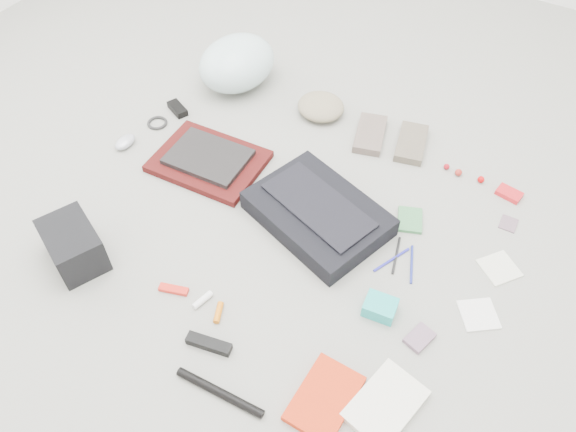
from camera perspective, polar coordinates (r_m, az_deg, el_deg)
The scene contains 33 objects.
ground_plane at distance 1.97m, azimuth 0.00°, elevation -0.94°, with size 4.00×4.00×0.00m, color gray.
messenger_bag at distance 1.96m, azimuth 3.04°, elevation 0.24°, with size 0.46×0.33×0.08m, color black.
bag_flap at distance 1.93m, azimuth 3.09°, elevation 1.09°, with size 0.40×0.18×0.01m, color black.
laptop_sleeve at distance 2.19m, azimuth -8.04°, elevation 5.52°, with size 0.41×0.30×0.03m, color #420D0C.
laptop at distance 2.17m, azimuth -8.11°, elevation 5.97°, with size 0.30×0.22×0.02m, color black.
bike_helmet at distance 2.51m, azimuth -5.21°, elevation 15.21°, with size 0.29×0.36×0.22m, color silver.
beanie at distance 2.39m, azimuth 3.36°, elevation 11.04°, with size 0.20×0.19×0.07m, color gray.
mitten_left at distance 2.31m, azimuth 8.34°, elevation 8.23°, with size 0.11×0.22×0.03m, color #695950.
mitten_right at distance 2.29m, azimuth 12.42°, elevation 7.24°, with size 0.11×0.22×0.03m, color #635A4A.
power_brick at distance 2.45m, azimuth -11.16°, elevation 10.65°, with size 0.10×0.05×0.03m, color black.
cable_coil at distance 2.41m, azimuth -13.14°, elevation 9.20°, with size 0.08×0.08×0.01m, color black.
mouse at distance 2.34m, azimuth -16.22°, elevation 7.24°, with size 0.06×0.10×0.04m, color #A0A2AE.
camera_bag at distance 1.96m, azimuth -20.98°, elevation -2.79°, with size 0.22×0.15×0.14m, color black.
multitool at distance 1.84m, azimuth -11.54°, elevation -7.32°, with size 0.10×0.03×0.01m, color red.
toiletry_tube_white at distance 1.80m, azimuth -8.67°, elevation -8.43°, with size 0.02×0.02×0.07m, color white.
toiletry_tube_orange at distance 1.77m, azimuth -7.08°, elevation -9.71°, with size 0.02×0.02×0.07m, color #CF680D.
u_lock at distance 1.72m, azimuth -8.04°, elevation -12.74°, with size 0.14×0.03×0.03m, color black.
bike_pump at distance 1.65m, azimuth -6.94°, elevation -17.37°, with size 0.03×0.03×0.28m, color black.
book_red at distance 1.64m, azimuth 3.74°, elevation -18.00°, with size 0.15×0.22×0.02m, color red.
book_white at distance 1.65m, azimuth 9.88°, elevation -18.32°, with size 0.15×0.22×0.02m, color silver.
notepad at distance 2.03m, azimuth 12.29°, elevation -0.39°, with size 0.08×0.11×0.01m, color #387543.
pen_blue at distance 1.91m, azimuth 10.47°, elevation -4.39°, with size 0.01×0.01×0.16m, color #2423A4.
pen_black at distance 1.92m, azimuth 10.94°, elevation -3.94°, with size 0.01×0.01×0.16m, color black.
pen_navy at distance 1.91m, azimuth 12.45°, elevation -4.80°, with size 0.01×0.01×0.15m, color navy.
accordion_wallet at distance 1.77m, azimuth 9.33°, elevation -9.14°, with size 0.10×0.08×0.05m, color #1FB4AD.
card_deck at distance 1.76m, azimuth 13.22°, elevation -11.96°, with size 0.06×0.09×0.02m, color slate.
napkin_top at distance 1.98m, azimuth 20.67°, elevation -4.97°, with size 0.11×0.11×0.01m, color beige.
napkin_bottom at distance 1.86m, azimuth 18.80°, elevation -9.46°, with size 0.11×0.11×0.01m, color silver.
lollipop_a at distance 2.24m, azimuth 15.81°, elevation 4.85°, with size 0.02×0.02×0.02m, color #9D0C16.
lollipop_b at distance 2.22m, azimuth 16.93°, elevation 4.26°, with size 0.03×0.03×0.03m, color maroon.
lollipop_c at distance 2.22m, azimuth 19.02°, elevation 3.53°, with size 0.03×0.03×0.03m, color #C30507.
altoids_tin at distance 2.21m, azimuth 21.55°, elevation 2.13°, with size 0.09×0.06×0.02m, color red.
stamp_sheet at distance 2.12m, azimuth 21.48°, elevation -0.73°, with size 0.06×0.07×0.00m, color #735864.
Camera 1 is at (0.63, -1.08, 1.53)m, focal length 35.00 mm.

